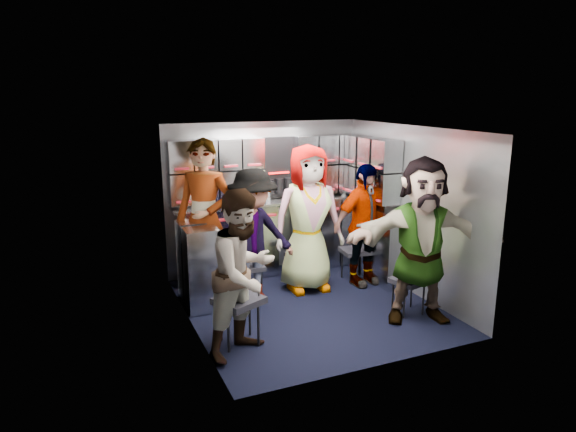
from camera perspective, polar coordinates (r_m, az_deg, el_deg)
name	(u,v)px	position (r m, az deg, el deg)	size (l,w,h in m)	color
floor	(309,306)	(6.24, 2.34, -9.94)	(3.00, 3.00, 0.00)	black
wall_back	(264,197)	(7.25, -2.67, 2.13)	(2.80, 0.04, 2.10)	gray
wall_left	(189,234)	(5.46, -10.95, -1.97)	(0.04, 3.00, 2.10)	gray
wall_right	(411,210)	(6.61, 13.46, 0.63)	(0.04, 3.00, 2.10)	gray
ceiling	(311,129)	(5.73, 2.54, 9.66)	(2.80, 3.00, 0.02)	silver
cart_bank_back	(270,239)	(7.19, -2.04, -2.52)	(2.68, 0.38, 0.99)	#A0A6B0
cart_bank_left	(198,265)	(6.19, -9.93, -5.42)	(0.38, 0.76, 0.99)	#A0A6B0
counter	(269,202)	(7.06, -2.07, 1.54)	(2.68, 0.42, 0.03)	#B4B6BB
locker_bank_back	(268,167)	(7.03, -2.28, 5.42)	(2.68, 0.28, 0.82)	#A0A6B0
locker_bank_right	(372,169)	(7.01, 9.28, 5.22)	(0.28, 1.00, 0.82)	#A0A6B0
right_cabinet	(373,241)	(7.14, 9.40, -2.77)	(0.28, 1.20, 1.00)	#A0A6B0
coffee_niche	(278,168)	(7.16, -1.10, 5.40)	(0.46, 0.16, 0.84)	black
red_latch_strip	(275,215)	(6.91, -1.47, 0.12)	(2.60, 0.02, 0.03)	#AB1C29
jump_seat_near_left	(239,303)	(5.23, -5.47, -9.59)	(0.55, 0.54, 0.50)	black
jump_seat_mid_left	(249,268)	(6.41, -4.38, -5.84)	(0.35, 0.33, 0.41)	black
jump_seat_center	(302,257)	(6.79, 1.53, -4.55)	(0.39, 0.38, 0.42)	black
jump_seat_mid_right	(355,252)	(7.02, 7.47, -4.04)	(0.39, 0.38, 0.43)	black
jump_seat_near_right	(409,282)	(6.08, 13.28, -7.18)	(0.43, 0.42, 0.42)	black
attendant_standing	(205,221)	(6.24, -9.23, -0.53)	(0.72, 0.47, 1.97)	black
attendant_arc_a	(244,273)	(4.93, -4.93, -6.35)	(0.79, 0.62, 1.63)	black
attendant_arc_b	(253,237)	(6.11, -3.92, -2.34)	(1.06, 0.61, 1.64)	black
attendant_arc_c	(308,219)	(6.48, 2.23, -0.29)	(0.91, 0.60, 1.87)	black
attendant_arc_d	(363,225)	(6.75, 8.35, -1.01)	(0.94, 0.39, 1.61)	black
attendant_arc_e	(422,241)	(5.78, 14.62, -2.66)	(1.71, 0.54, 1.84)	black
bottle_left	(233,196)	(6.82, -6.18, 2.23)	(0.06, 0.06, 0.25)	white
bottle_mid	(268,194)	(6.98, -2.22, 2.50)	(0.06, 0.06, 0.24)	white
bottle_right	(344,187)	(7.47, 6.26, 3.25)	(0.07, 0.07, 0.26)	white
cup_left	(183,206)	(6.67, -11.61, 1.09)	(0.08, 0.08, 0.10)	tan
cup_right	(330,193)	(7.37, 4.72, 2.55)	(0.09, 0.09, 0.11)	tan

